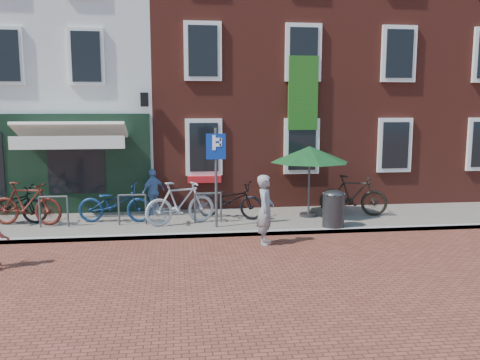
{
  "coord_description": "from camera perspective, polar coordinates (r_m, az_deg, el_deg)",
  "views": [
    {
      "loc": [
        -0.33,
        -12.02,
        3.21
      ],
      "look_at": [
        1.32,
        0.78,
        1.31
      ],
      "focal_mm": 37.48,
      "sensor_mm": 36.0,
      "label": 1
    }
  ],
  "objects": [
    {
      "name": "bicycle_2",
      "position": [
        13.95,
        -14.04,
        -2.57
      ],
      "size": [
        2.04,
        0.9,
        1.04
      ],
      "primitive_type": "imported",
      "rotation": [
        0.0,
        0.0,
        1.46
      ],
      "color": "navy",
      "rests_on": "sidewalk"
    },
    {
      "name": "litter_bin",
      "position": [
        13.21,
        10.6,
        -2.99
      ],
      "size": [
        0.57,
        0.57,
        1.04
      ],
      "color": "#313134",
      "rests_on": "sidewalk"
    },
    {
      "name": "building_stucco",
      "position": [
        19.62,
        -21.53,
        11.59
      ],
      "size": [
        8.0,
        8.0,
        9.0
      ],
      "primitive_type": "cube",
      "color": "silver",
      "rests_on": "ground"
    },
    {
      "name": "bicycle_4",
      "position": [
        14.01,
        -1.22,
        -2.27
      ],
      "size": [
        2.08,
        1.45,
        1.04
      ],
      "primitive_type": "imported",
      "rotation": [
        0.0,
        0.0,
        1.14
      ],
      "color": "black",
      "rests_on": "sidewalk"
    },
    {
      "name": "building_brick_right",
      "position": [
        20.84,
        16.72,
        12.98
      ],
      "size": [
        6.0,
        8.0,
        10.0
      ],
      "primitive_type": "cube",
      "color": "maroon",
      "rests_on": "ground"
    },
    {
      "name": "cafe_person",
      "position": [
        14.72,
        -9.83,
        -1.31
      ],
      "size": [
        0.8,
        0.75,
        1.32
      ],
      "primitive_type": "imported",
      "rotation": [
        0.0,
        0.0,
        3.84
      ],
      "color": "#6487C0",
      "rests_on": "sidewalk"
    },
    {
      "name": "building_brick_mid",
      "position": [
        19.24,
        -0.34,
        13.73
      ],
      "size": [
        6.0,
        8.0,
        10.0
      ],
      "primitive_type": "cube",
      "color": "maroon",
      "rests_on": "ground"
    },
    {
      "name": "bicycle_1",
      "position": [
        14.32,
        -23.14,
        -2.49
      ],
      "size": [
        1.99,
        0.92,
        1.15
      ],
      "primitive_type": "imported",
      "rotation": [
        0.0,
        0.0,
        1.37
      ],
      "color": "#4D1A12",
      "rests_on": "sidewalk"
    },
    {
      "name": "sidewalk",
      "position": [
        13.94,
        -1.67,
        -4.71
      ],
      "size": [
        24.0,
        3.0,
        0.1
      ],
      "primitive_type": "cube",
      "color": "slate",
      "rests_on": "ground"
    },
    {
      "name": "ground",
      "position": [
        12.44,
        -5.59,
        -6.61
      ],
      "size": [
        80.0,
        80.0,
        0.0
      ],
      "primitive_type": "plane",
      "color": "brown"
    },
    {
      "name": "bicycle_5",
      "position": [
        14.76,
        12.77,
        -1.71
      ],
      "size": [
        1.99,
        1.14,
        1.15
      ],
      "primitive_type": "imported",
      "rotation": [
        0.0,
        0.0,
        1.24
      ],
      "color": "black",
      "rests_on": "sidewalk"
    },
    {
      "name": "parasol",
      "position": [
        14.19,
        7.93,
        3.26
      ],
      "size": [
        2.24,
        2.24,
        2.1
      ],
      "color": "#4C4C4F",
      "rests_on": "sidewalk"
    },
    {
      "name": "parking_sign",
      "position": [
        12.79,
        -2.75,
        2.04
      ],
      "size": [
        0.5,
        0.08,
        2.57
      ],
      "color": "#4C4C4F",
      "rests_on": "sidewalk"
    },
    {
      "name": "woman",
      "position": [
        11.7,
        2.91,
        -3.41
      ],
      "size": [
        0.55,
        0.69,
        1.64
      ],
      "primitive_type": "imported",
      "rotation": [
        0.0,
        0.0,
        1.28
      ],
      "color": "gray",
      "rests_on": "ground"
    },
    {
      "name": "bicycle_3",
      "position": [
        13.35,
        -6.81,
        -2.61
      ],
      "size": [
        1.99,
        1.12,
        1.15
      ],
      "primitive_type": "imported",
      "rotation": [
        0.0,
        0.0,
        1.89
      ],
      "color": "#ADADAF",
      "rests_on": "sidewalk"
    },
    {
      "name": "bicycle_0",
      "position": [
        14.71,
        -24.74,
        -2.54
      ],
      "size": [
        2.03,
        0.87,
        1.04
      ],
      "primitive_type": "imported",
      "rotation": [
        0.0,
        0.0,
        1.48
      ],
      "color": "black",
      "rests_on": "sidewalk"
    }
  ]
}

